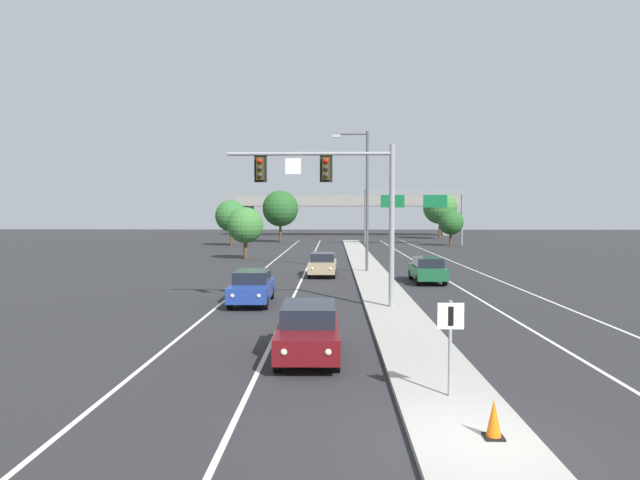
{
  "coord_description": "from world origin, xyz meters",
  "views": [
    {
      "loc": [
        -2.64,
        -9.81,
        4.34
      ],
      "look_at": [
        -3.2,
        12.79,
        3.2
      ],
      "focal_mm": 30.34,
      "sensor_mm": 36.0,
      "label": 1
    }
  ],
  "objects_px": {
    "car_oncoming_tan": "(323,264)",
    "tree_far_left_b": "(280,209)",
    "highway_sign_gantry": "(414,199)",
    "tree_far_right_b": "(451,223)",
    "overhead_signal_mast": "(339,190)",
    "tree_far_left_c": "(245,225)",
    "car_oncoming_darkred": "(309,330)",
    "traffic_cone_median_nose": "(494,419)",
    "street_lamp_median": "(364,192)",
    "tree_far_right_a": "(440,207)",
    "median_sign_post": "(450,334)",
    "car_receding_green": "(427,269)",
    "car_oncoming_blue": "(252,287)",
    "tree_far_left_a": "(231,216)"
  },
  "relations": [
    {
      "from": "car_oncoming_tan",
      "to": "tree_far_left_b",
      "type": "bearing_deg",
      "value": 99.54
    },
    {
      "from": "highway_sign_gantry",
      "to": "tree_far_right_b",
      "type": "xyz_separation_m",
      "value": [
        4.54,
        -2.21,
        -3.1
      ]
    },
    {
      "from": "overhead_signal_mast",
      "to": "tree_far_left_c",
      "type": "height_order",
      "value": "overhead_signal_mast"
    },
    {
      "from": "car_oncoming_darkred",
      "to": "traffic_cone_median_nose",
      "type": "height_order",
      "value": "car_oncoming_darkred"
    },
    {
      "from": "overhead_signal_mast",
      "to": "tree_far_left_b",
      "type": "bearing_deg",
      "value": 98.29
    },
    {
      "from": "car_oncoming_darkred",
      "to": "traffic_cone_median_nose",
      "type": "xyz_separation_m",
      "value": [
        3.73,
        -6.16,
        -0.31
      ]
    },
    {
      "from": "overhead_signal_mast",
      "to": "highway_sign_gantry",
      "type": "xyz_separation_m",
      "value": [
        10.61,
        49.23,
        0.83
      ]
    },
    {
      "from": "car_oncoming_tan",
      "to": "street_lamp_median",
      "type": "bearing_deg",
      "value": 31.76
    },
    {
      "from": "traffic_cone_median_nose",
      "to": "tree_far_left_b",
      "type": "height_order",
      "value": "tree_far_left_b"
    },
    {
      "from": "street_lamp_median",
      "to": "tree_far_right_a",
      "type": "relative_size",
      "value": 1.24
    },
    {
      "from": "median_sign_post",
      "to": "tree_far_left_c",
      "type": "distance_m",
      "value": 39.68
    },
    {
      "from": "tree_far_left_c",
      "to": "car_oncoming_darkred",
      "type": "bearing_deg",
      "value": -77.65
    },
    {
      "from": "highway_sign_gantry",
      "to": "car_receding_green",
      "type": "bearing_deg",
      "value": -97.17
    },
    {
      "from": "traffic_cone_median_nose",
      "to": "tree_far_right_a",
      "type": "distance_m",
      "value": 81.55
    },
    {
      "from": "median_sign_post",
      "to": "car_receding_green",
      "type": "height_order",
      "value": "median_sign_post"
    },
    {
      "from": "car_oncoming_blue",
      "to": "tree_far_left_b",
      "type": "bearing_deg",
      "value": 94.15
    },
    {
      "from": "car_oncoming_darkred",
      "to": "tree_far_left_c",
      "type": "relative_size",
      "value": 0.92
    },
    {
      "from": "car_oncoming_darkred",
      "to": "car_oncoming_blue",
      "type": "distance_m",
      "value": 9.94
    },
    {
      "from": "car_oncoming_tan",
      "to": "tree_far_right_b",
      "type": "xyz_separation_m",
      "value": [
        16.11,
        34.03,
        2.24
      ]
    },
    {
      "from": "car_oncoming_tan",
      "to": "traffic_cone_median_nose",
      "type": "relative_size",
      "value": 6.08
    },
    {
      "from": "tree_far_left_b",
      "to": "car_oncoming_blue",
      "type": "bearing_deg",
      "value": -85.85
    },
    {
      "from": "tree_far_right_a",
      "to": "overhead_signal_mast",
      "type": "bearing_deg",
      "value": -104.78
    },
    {
      "from": "street_lamp_median",
      "to": "tree_far_left_c",
      "type": "distance_m",
      "value": 15.77
    },
    {
      "from": "traffic_cone_median_nose",
      "to": "tree_far_right_b",
      "type": "bearing_deg",
      "value": 78.54
    },
    {
      "from": "overhead_signal_mast",
      "to": "median_sign_post",
      "type": "distance_m",
      "value": 12.61
    },
    {
      "from": "traffic_cone_median_nose",
      "to": "highway_sign_gantry",
      "type": "distance_m",
      "value": 64.04
    },
    {
      "from": "tree_far_right_b",
      "to": "tree_far_left_b",
      "type": "bearing_deg",
      "value": 161.54
    },
    {
      "from": "tree_far_left_c",
      "to": "highway_sign_gantry",
      "type": "bearing_deg",
      "value": 50.19
    },
    {
      "from": "car_receding_green",
      "to": "tree_far_right_a",
      "type": "height_order",
      "value": "tree_far_right_a"
    },
    {
      "from": "car_receding_green",
      "to": "traffic_cone_median_nose",
      "type": "xyz_separation_m",
      "value": [
        -2.86,
        -23.67,
        -0.31
      ]
    },
    {
      "from": "street_lamp_median",
      "to": "tree_far_right_b",
      "type": "relative_size",
      "value": 2.13
    },
    {
      "from": "tree_far_right_b",
      "to": "tree_far_right_a",
      "type": "bearing_deg",
      "value": 83.18
    },
    {
      "from": "car_oncoming_blue",
      "to": "tree_far_right_a",
      "type": "xyz_separation_m",
      "value": [
        21.53,
        64.48,
        4.44
      ]
    },
    {
      "from": "car_oncoming_blue",
      "to": "tree_far_right_b",
      "type": "relative_size",
      "value": 0.96
    },
    {
      "from": "tree_far_left_b",
      "to": "tree_far_left_a",
      "type": "height_order",
      "value": "tree_far_left_b"
    },
    {
      "from": "car_oncoming_blue",
      "to": "tree_far_left_c",
      "type": "xyz_separation_m",
      "value": [
        -4.36,
        24.81,
        2.36
      ]
    },
    {
      "from": "highway_sign_gantry",
      "to": "tree_far_right_b",
      "type": "bearing_deg",
      "value": -25.93
    },
    {
      "from": "car_oncoming_darkred",
      "to": "car_oncoming_blue",
      "type": "xyz_separation_m",
      "value": [
        -3.14,
        9.44,
        0.0
      ]
    },
    {
      "from": "tree_far_right_a",
      "to": "tree_far_left_a",
      "type": "bearing_deg",
      "value": -148.04
    },
    {
      "from": "car_oncoming_blue",
      "to": "highway_sign_gantry",
      "type": "bearing_deg",
      "value": 72.85
    },
    {
      "from": "street_lamp_median",
      "to": "car_receding_green",
      "type": "bearing_deg",
      "value": -54.91
    },
    {
      "from": "highway_sign_gantry",
      "to": "car_oncoming_blue",
      "type": "bearing_deg",
      "value": -107.15
    },
    {
      "from": "car_oncoming_darkred",
      "to": "overhead_signal_mast",
      "type": "bearing_deg",
      "value": 82.98
    },
    {
      "from": "median_sign_post",
      "to": "street_lamp_median",
      "type": "xyz_separation_m",
      "value": [
        -0.47,
        26.59,
        4.21
      ]
    },
    {
      "from": "tree_far_left_c",
      "to": "tree_far_right_a",
      "type": "height_order",
      "value": "tree_far_right_a"
    },
    {
      "from": "tree_far_right_b",
      "to": "car_oncoming_darkred",
      "type": "bearing_deg",
      "value": -106.36
    },
    {
      "from": "car_oncoming_blue",
      "to": "tree_far_left_c",
      "type": "height_order",
      "value": "tree_far_left_c"
    },
    {
      "from": "median_sign_post",
      "to": "car_receding_green",
      "type": "distance_m",
      "value": 21.63
    },
    {
      "from": "tree_far_right_b",
      "to": "tree_far_right_a",
      "type": "distance_m",
      "value": 19.25
    },
    {
      "from": "car_receding_green",
      "to": "highway_sign_gantry",
      "type": "xyz_separation_m",
      "value": [
        4.99,
        39.63,
        5.34
      ]
    }
  ]
}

